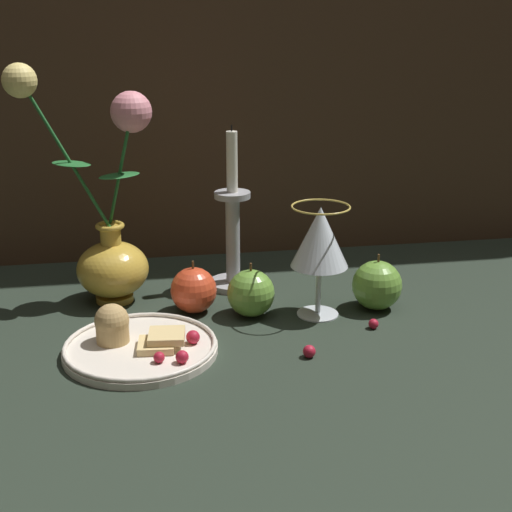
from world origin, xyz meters
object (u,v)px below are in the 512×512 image
Objects in this scene: vase at (109,230)px; wine_glass at (320,240)px; candlestick at (233,236)px; plate_with_pastries at (137,343)px; apple_near_glass at (251,293)px; apple_beside_vase at (194,290)px; apple_at_table_edge at (377,285)px.

vase is 2.16× the size of wine_glass.
vase reaches higher than wine_glass.
wine_glass is 0.18m from candlestick.
plate_with_pastries is 0.20m from apple_near_glass.
vase is 0.22m from plate_with_pastries.
apple_beside_vase is 0.29m from apple_at_table_edge.
wine_glass is at bearing -19.73° from vase.
apple_beside_vase is (0.09, 0.13, 0.02)m from plate_with_pastries.
candlestick is 0.25m from apple_at_table_edge.
plate_with_pastries is at bearing -79.62° from vase.
apple_at_table_edge is at bearing -1.87° from apple_near_glass.
apple_near_glass is at bearing -24.90° from vase.
vase reaches higher than apple_near_glass.
candlestick reaches higher than plate_with_pastries.
vase is 0.16m from apple_beside_vase.
apple_near_glass reaches higher than plate_with_pastries.
wine_glass is (0.31, -0.11, 0.00)m from vase.
plate_with_pastries is at bearing -150.55° from apple_near_glass.
apple_at_table_edge is at bearing 13.84° from plate_with_pastries.
wine_glass is at bearing -175.25° from apple_at_table_edge.
apple_beside_vase is (-0.08, -0.10, -0.05)m from candlestick.
apple_beside_vase is 0.98× the size of apple_near_glass.
candlestick is at bearing 52.17° from apple_beside_vase.
candlestick is (0.16, 0.22, 0.08)m from plate_with_pastries.
vase reaches higher than apple_at_table_edge.
vase is 4.41× the size of apple_near_glass.
apple_beside_vase is at bearing 172.93° from apple_at_table_edge.
vase is at bearing -172.04° from candlestick.
candlestick is (-0.11, 0.14, -0.03)m from wine_glass.
plate_with_pastries is 0.77× the size of candlestick.
apple_at_table_edge reaches higher than plate_with_pastries.
apple_near_glass is (-0.10, 0.01, -0.08)m from wine_glass.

